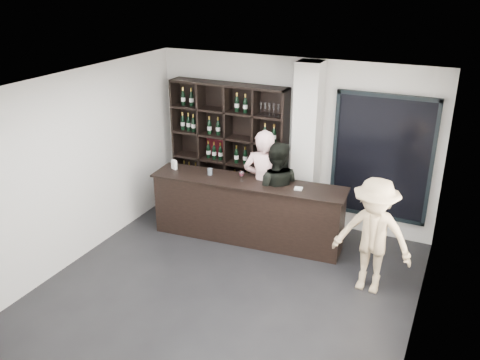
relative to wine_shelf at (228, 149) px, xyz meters
The scene contains 12 objects.
floor 3.06m from the wine_shelf, 65.85° to the right, with size 5.00×5.50×0.01m, color black.
wine_shelf is the anchor object (origin of this frame).
structural_column 1.52m from the wine_shelf, ahead, with size 0.40×0.40×2.90m, color silver.
glass_panel 2.71m from the wine_shelf, ahead, with size 1.60×0.08×2.10m.
tasting_counter 1.39m from the wine_shelf, 49.13° to the right, with size 3.21×0.67×1.06m.
taster_pink 1.26m from the wine_shelf, 35.56° to the right, with size 0.69×0.45×1.89m, color #FDC5C4.
taster_black 1.44m from the wine_shelf, 30.72° to the right, with size 0.83×0.65×1.72m, color black.
customer 3.34m from the wine_shelf, 27.18° to the right, with size 1.09×0.63×1.69m, color tan.
wine_glass 1.20m from the wine_shelf, 53.50° to the right, with size 0.08×0.08×0.20m, color white, non-canonical shape.
spit_cup 0.95m from the wine_shelf, 82.75° to the right, with size 0.08×0.08×0.11m, color #A2B4C3.
napkin_stack 1.88m from the wine_shelf, 28.24° to the right, with size 0.12×0.12×0.02m, color white.
card_stand 1.11m from the wine_shelf, 120.42° to the right, with size 0.11×0.05×0.16m, color white.
Camera 1 is at (2.75, -5.25, 4.19)m, focal length 38.00 mm.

